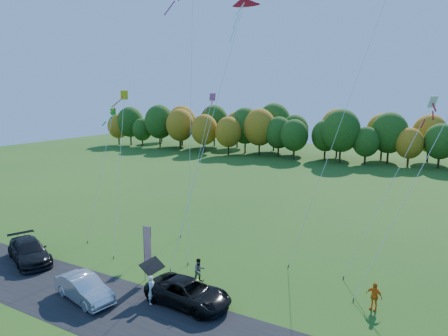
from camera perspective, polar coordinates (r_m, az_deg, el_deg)
The scene contains 18 objects.
ground at distance 27.54m, azimuth -6.38°, elevation -16.54°, with size 160.00×160.00×0.00m, color #205015.
asphalt_strip at distance 24.81m, azimuth -12.10°, elevation -19.96°, with size 90.00×6.00×0.01m, color black.
tree_line at distance 77.22m, azimuth 18.08°, elevation 0.69°, with size 116.00×12.00×10.00m, color #1E4711, non-canonical shape.
black_suv at distance 25.20m, azimuth -5.13°, elevation -17.30°, with size 2.50×5.43×1.51m, color black.
silver_sedan at distance 26.99m, azimuth -19.36°, elevation -15.90°, with size 1.60×4.59×1.51m, color silver.
dark_truck_a at distance 34.13m, azimuth -26.08°, elevation -10.62°, with size 2.27×5.59×1.62m, color black.
person_tailgate_a at distance 25.52m, azimuth -10.28°, elevation -16.74°, with size 0.64×0.42×1.76m, color silver.
person_tailgate_b at distance 27.76m, azimuth -3.57°, elevation -14.38°, with size 0.79×0.62×1.64m, color gray.
person_east at distance 26.07m, azimuth 20.65°, elevation -16.75°, with size 0.99×0.41×1.69m, color orange.
feather_flag at distance 27.73m, azimuth -10.98°, elevation -11.01°, with size 0.50×0.25×3.95m.
kite_delta_blue at distance 32.96m, azimuth -4.81°, elevation 9.22°, with size 6.34×9.75×24.42m.
kite_parafoil_orange at distance 32.91m, azimuth 18.34°, elevation 11.71°, with size 7.49×12.60×27.36m.
kite_delta_red at distance 31.34m, azimuth -1.53°, elevation 8.01°, with size 2.50×11.05×21.46m.
kite_parafoil_rainbow at distance 28.31m, azimuth 25.69°, elevation -1.54°, with size 6.65×8.93×14.47m.
kite_diamond_yellow at distance 33.28m, azimuth -14.75°, elevation -0.47°, with size 3.15×5.28×13.18m.
kite_diamond_green at distance 36.75m, azimuth -17.16°, elevation -0.63°, with size 1.34×5.10×11.53m.
kite_diamond_white at distance 29.73m, azimuth 22.47°, elevation -2.70°, with size 4.98×5.78×12.77m.
kite_diamond_pink at distance 37.55m, azimuth -3.78°, elevation 1.02°, with size 1.53×7.75×12.97m.
Camera 1 is at (14.47, -19.82, 12.50)m, focal length 32.00 mm.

